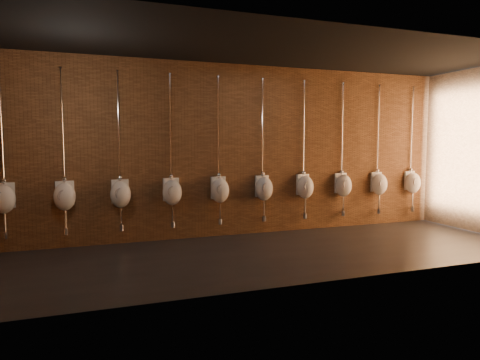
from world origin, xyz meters
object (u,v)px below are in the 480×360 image
object	(u,v)px
urinal_0	(4,198)
urinal_4	(220,189)
urinal_6	(305,186)
urinal_9	(413,182)
urinal_7	(343,185)
urinal_5	(264,188)
urinal_2	(121,193)
urinal_3	(172,191)
urinal_1	(65,195)
urinal_8	(379,183)

from	to	relation	value
urinal_0	urinal_4	world-z (taller)	same
urinal_0	urinal_4	bearing A→B (deg)	0.00
urinal_6	urinal_9	distance (m)	2.65
urinal_0	urinal_7	world-z (taller)	same
urinal_5	urinal_9	bearing A→B (deg)	0.00
urinal_0	urinal_2	bearing A→B (deg)	0.00
urinal_5	urinal_6	bearing A→B (deg)	0.00
urinal_3	urinal_2	bearing A→B (deg)	180.00
urinal_2	urinal_6	xyz separation A→B (m)	(3.53, 0.00, 0.00)
urinal_2	urinal_6	bearing A→B (deg)	0.00
urinal_5	urinal_1	bearing A→B (deg)	180.00
urinal_9	urinal_3	bearing A→B (deg)	180.00
urinal_7	urinal_0	bearing A→B (deg)	180.00
urinal_6	urinal_8	bearing A→B (deg)	0.00
urinal_6	urinal_8	world-z (taller)	same
urinal_7	urinal_4	bearing A→B (deg)	180.00
urinal_3	urinal_4	size ratio (longest dim) A/B	1.00
urinal_2	urinal_3	distance (m)	0.88
urinal_7	urinal_9	world-z (taller)	same
urinal_6	urinal_1	bearing A→B (deg)	180.00
urinal_5	urinal_6	world-z (taller)	same
urinal_5	urinal_8	xyz separation A→B (m)	(2.65, 0.00, 0.00)
urinal_0	urinal_9	distance (m)	7.94
urinal_0	urinal_3	size ratio (longest dim) A/B	1.00
urinal_1	urinal_6	xyz separation A→B (m)	(4.41, 0.00, 0.00)
urinal_3	urinal_9	bearing A→B (deg)	0.00
urinal_3	urinal_7	bearing A→B (deg)	0.00
urinal_1	urinal_5	world-z (taller)	same
urinal_3	urinal_6	xyz separation A→B (m)	(2.65, 0.00, 0.00)
urinal_2	urinal_1	bearing A→B (deg)	180.00
urinal_1	urinal_4	world-z (taller)	same
urinal_2	urinal_9	distance (m)	6.17
urinal_6	urinal_9	size ratio (longest dim) A/B	1.00
urinal_4	urinal_8	distance (m)	3.53
urinal_4	urinal_8	bearing A→B (deg)	0.00
urinal_0	urinal_2	size ratio (longest dim) A/B	1.00
urinal_4	urinal_5	bearing A→B (deg)	0.00
urinal_0	urinal_2	xyz separation A→B (m)	(1.76, 0.00, 0.00)
urinal_1	urinal_8	size ratio (longest dim) A/B	1.00
urinal_6	urinal_8	size ratio (longest dim) A/B	1.00
urinal_2	urinal_7	bearing A→B (deg)	0.00
urinal_6	urinal_8	distance (m)	1.76
urinal_3	urinal_8	world-z (taller)	same
urinal_6	urinal_0	bearing A→B (deg)	180.00
urinal_5	urinal_9	world-z (taller)	same
urinal_3	urinal_1	bearing A→B (deg)	180.00
urinal_1	urinal_9	bearing A→B (deg)	0.00
urinal_0	urinal_6	distance (m)	5.29
urinal_0	urinal_2	distance (m)	1.76
urinal_6	urinal_2	bearing A→B (deg)	180.00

